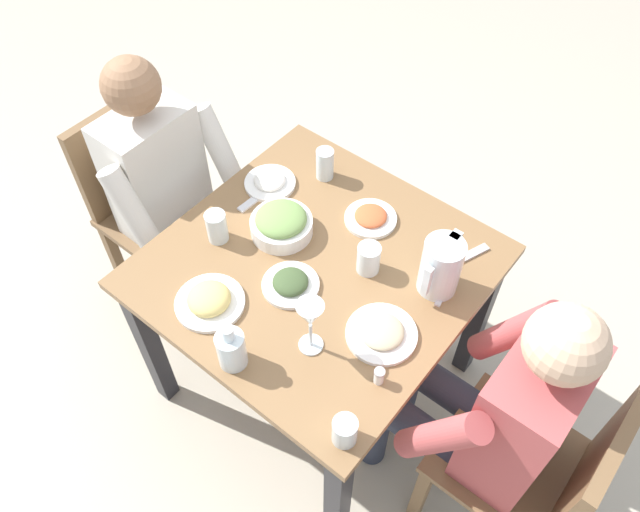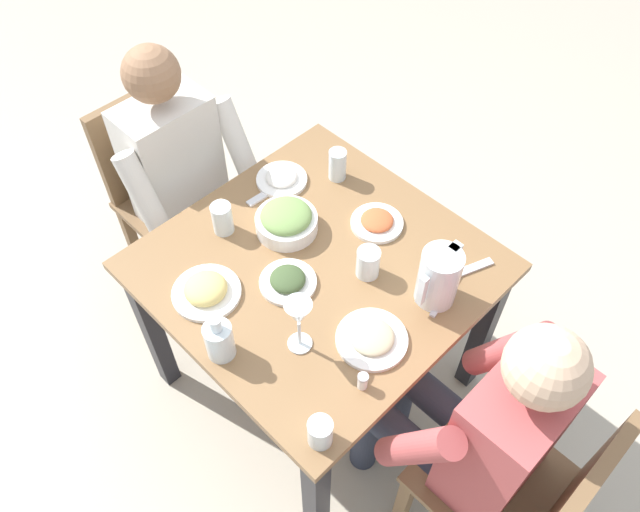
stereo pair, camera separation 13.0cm
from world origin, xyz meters
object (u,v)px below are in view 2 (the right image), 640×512
(water_pitcher, at_px, (439,277))
(water_glass_center, at_px, (320,432))
(chair_near, at_px, (165,186))
(wine_glass, at_px, (299,316))
(salad_bowl, at_px, (286,220))
(diner_near, at_px, (191,185))
(plate_yoghurt, at_px, (282,178))
(water_glass_far_left, at_px, (368,263))
(water_glass_near_right, at_px, (337,165))
(plate_fries, at_px, (206,290))
(oil_carafe, at_px, (220,341))
(diner_far, at_px, (473,423))
(water_glass_by_pitcher, at_px, (222,218))
(plate_beans, at_px, (372,338))
(salt_shaker, at_px, (363,381))
(dining_table, at_px, (317,286))
(plate_rice_curry, at_px, (377,222))
(chair_far, at_px, (523,494))
(plate_dolmas, at_px, (288,281))

(water_pitcher, distance_m, water_glass_center, 0.56)
(chair_near, distance_m, wine_glass, 1.11)
(salad_bowl, relative_size, wine_glass, 1.02)
(diner_near, bearing_deg, plate_yoghurt, 121.91)
(water_glass_far_left, bearing_deg, water_glass_near_right, -123.31)
(diner_near, xyz_separation_m, water_pitcher, (-0.18, 0.97, 0.20))
(plate_fries, bearing_deg, oil_carafe, 63.38)
(diner_far, xyz_separation_m, water_glass_by_pitcher, (0.09, -0.95, 0.16))
(plate_yoghurt, height_order, water_glass_center, water_glass_center)
(plate_beans, height_order, plate_fries, plate_fries)
(plate_fries, bearing_deg, plate_beans, 116.81)
(plate_beans, distance_m, plate_yoghurt, 0.69)
(water_pitcher, bearing_deg, salt_shaker, 7.62)
(dining_table, bearing_deg, oil_carafe, 5.00)
(plate_rice_curry, height_order, wine_glass, wine_glass)
(chair_far, xyz_separation_m, plate_yoghurt, (-0.19, -1.18, 0.26))
(plate_dolmas, bearing_deg, salad_bowl, -131.98)
(salad_bowl, bearing_deg, plate_fries, 3.37)
(diner_far, bearing_deg, salt_shaker, -55.66)
(plate_dolmas, bearing_deg, plate_yoghurt, -130.11)
(salad_bowl, relative_size, oil_carafe, 1.21)
(dining_table, bearing_deg, salt_shaker, 61.62)
(dining_table, relative_size, water_glass_center, 10.96)
(water_glass_near_right, xyz_separation_m, water_glass_far_left, (0.23, 0.35, -0.01))
(chair_far, distance_m, plate_yoghurt, 1.23)
(salad_bowl, distance_m, plate_yoghurt, 0.22)
(plate_beans, height_order, water_glass_center, water_glass_center)
(chair_near, bearing_deg, chair_far, 89.66)
(diner_far, bearing_deg, plate_dolmas, -82.33)
(plate_dolmas, relative_size, water_glass_center, 2.02)
(salad_bowl, bearing_deg, chair_near, -85.82)
(chair_far, distance_m, salad_bowl, 1.05)
(water_glass_center, height_order, salt_shaker, water_glass_center)
(plate_yoghurt, distance_m, plate_fries, 0.52)
(diner_near, bearing_deg, salt_shaker, 79.62)
(water_pitcher, height_order, plate_rice_curry, water_pitcher)
(chair_near, distance_m, plate_rice_curry, 0.94)
(plate_fries, bearing_deg, water_glass_far_left, 144.58)
(salad_bowl, xyz_separation_m, plate_dolmas, (0.15, 0.16, -0.03))
(salad_bowl, xyz_separation_m, salt_shaker, (0.24, 0.55, -0.01))
(water_glass_center, xyz_separation_m, water_glass_far_left, (-0.47, -0.27, 0.01))
(water_glass_near_right, height_order, oil_carafe, oil_carafe)
(dining_table, distance_m, water_pitcher, 0.42)
(diner_near, relative_size, plate_rice_curry, 6.81)
(chair_near, xyz_separation_m, salad_bowl, (-0.05, 0.67, 0.29))
(diner_far, distance_m, plate_fries, 0.85)
(salad_bowl, distance_m, plate_dolmas, 0.22)
(chair_far, bearing_deg, plate_beans, -84.15)
(plate_fries, bearing_deg, wine_glass, 103.82)
(chair_near, distance_m, water_glass_near_right, 0.77)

